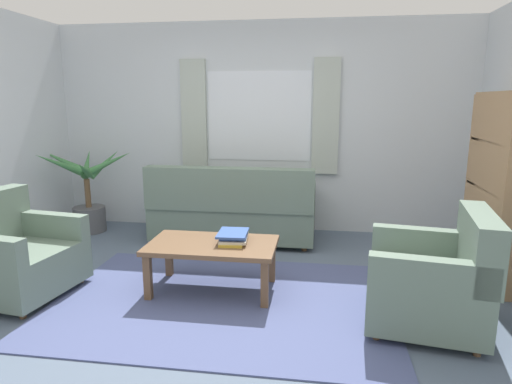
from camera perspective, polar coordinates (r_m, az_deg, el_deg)
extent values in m
plane|color=slate|center=(3.77, -4.45, -14.06)|extent=(6.24, 6.24, 0.00)
cube|color=silver|center=(5.63, 0.47, 8.33)|extent=(5.32, 0.12, 2.60)
cube|color=white|center=(5.56, 0.38, 9.83)|extent=(1.30, 0.01, 1.10)
cube|color=#B2BCB2|center=(5.70, -8.07, 9.77)|extent=(0.32, 0.06, 1.40)
cube|color=#B2BCB2|center=(5.47, 9.10, 9.66)|extent=(0.32, 0.06, 1.40)
cube|color=#4C5684|center=(3.76, -4.45, -13.97)|extent=(2.78, 1.94, 0.01)
cube|color=slate|center=(5.26, -2.83, -3.55)|extent=(1.90, 0.80, 0.38)
cube|color=slate|center=(4.86, -3.61, 0.37)|extent=(1.90, 0.20, 0.48)
cube|color=slate|center=(5.09, 6.79, -0.54)|extent=(0.16, 0.80, 0.24)
cube|color=slate|center=(5.42, -11.92, 0.04)|extent=(0.16, 0.80, 0.24)
cylinder|color=brown|center=(5.52, 6.54, -5.26)|extent=(0.06, 0.06, 0.06)
cylinder|color=brown|center=(5.81, -10.50, -4.49)|extent=(0.06, 0.06, 0.06)
cylinder|color=brown|center=(4.95, 6.30, -7.28)|extent=(0.06, 0.06, 0.06)
cylinder|color=brown|center=(5.28, -12.59, -6.27)|extent=(0.06, 0.06, 0.06)
cube|color=slate|center=(4.28, -28.31, -8.76)|extent=(0.91, 0.94, 0.36)
cube|color=slate|center=(4.45, -25.45, -3.84)|extent=(0.81, 0.23, 0.22)
cylinder|color=brown|center=(3.93, -28.10, -13.89)|extent=(0.05, 0.05, 0.06)
cylinder|color=brown|center=(4.39, -21.86, -10.63)|extent=(0.05, 0.05, 0.06)
cylinder|color=brown|center=(4.79, -27.99, -9.28)|extent=(0.05, 0.05, 0.06)
cube|color=slate|center=(3.55, 21.06, -12.28)|extent=(0.92, 0.95, 0.36)
cube|color=slate|center=(3.45, 27.06, -6.20)|extent=(0.30, 0.86, 0.46)
cube|color=slate|center=(3.78, 21.03, -6.07)|extent=(0.81, 0.24, 0.22)
cube|color=slate|center=(3.11, 21.89, -10.03)|extent=(0.81, 0.24, 0.22)
cylinder|color=brown|center=(3.93, 15.73, -12.86)|extent=(0.05, 0.05, 0.06)
cylinder|color=brown|center=(3.32, 15.40, -17.66)|extent=(0.05, 0.05, 0.06)
cylinder|color=brown|center=(3.98, 25.23, -13.26)|extent=(0.05, 0.05, 0.06)
cylinder|color=brown|center=(3.38, 26.86, -18.02)|extent=(0.05, 0.05, 0.06)
cube|color=brown|center=(3.82, -5.72, -6.91)|extent=(1.10, 0.64, 0.04)
cube|color=brown|center=(3.81, -13.92, -10.78)|extent=(0.06, 0.06, 0.40)
cube|color=brown|center=(3.57, 1.14, -11.99)|extent=(0.06, 0.06, 0.40)
cube|color=brown|center=(4.26, -11.27, -8.20)|extent=(0.06, 0.06, 0.40)
cube|color=brown|center=(4.05, 2.08, -9.04)|extent=(0.06, 0.06, 0.40)
cube|color=gold|center=(3.82, -3.02, -6.38)|extent=(0.21, 0.34, 0.02)
cube|color=beige|center=(3.83, -2.89, -5.97)|extent=(0.26, 0.35, 0.02)
cube|color=#335199|center=(3.82, -2.89, -5.64)|extent=(0.25, 0.28, 0.02)
cube|color=#335199|center=(3.80, -3.04, -5.38)|extent=(0.26, 0.33, 0.02)
cylinder|color=#56565B|center=(5.99, -20.85, -3.32)|extent=(0.40, 0.40, 0.32)
cylinder|color=brown|center=(5.92, -21.08, -0.14)|extent=(0.07, 0.07, 0.36)
cone|color=#47894C|center=(5.75, -18.60, 3.65)|extent=(0.59, 0.19, 0.35)
cone|color=#47894C|center=(5.96, -19.12, 3.54)|extent=(0.33, 0.43, 0.40)
cone|color=#47894C|center=(6.10, -21.14, 3.53)|extent=(0.24, 0.44, 0.39)
cone|color=#47894C|center=(6.03, -23.99, 3.78)|extent=(0.64, 0.14, 0.35)
cone|color=#47894C|center=(5.71, -24.28, 3.37)|extent=(0.34, 0.61, 0.40)
cone|color=#47894C|center=(5.64, -21.46, 2.78)|extent=(0.24, 0.45, 0.30)
cube|color=#A87F56|center=(4.90, 27.39, 1.19)|extent=(0.30, 0.04, 1.70)
cube|color=#A87F56|center=(4.44, 27.52, 0.19)|extent=(0.02, 0.90, 1.70)
cube|color=#A87F56|center=(4.71, 28.17, -9.93)|extent=(0.30, 0.86, 0.02)
cube|color=#A87F56|center=(4.58, 28.69, -4.96)|extent=(0.30, 0.86, 0.02)
cube|color=#A87F56|center=(4.48, 29.22, 0.26)|extent=(0.30, 0.86, 0.02)
cube|color=#A87F56|center=(4.43, 29.77, 5.65)|extent=(0.30, 0.86, 0.02)
cube|color=#A87F56|center=(4.42, 30.34, 11.13)|extent=(0.30, 0.86, 0.02)
cube|color=gold|center=(4.32, 30.14, 1.63)|extent=(0.27, 0.09, 0.26)
cube|color=#335199|center=(4.41, 29.65, 1.38)|extent=(0.23, 0.07, 0.18)
cube|color=gold|center=(4.49, 29.25, 1.90)|extent=(0.27, 0.08, 0.23)
cube|color=#B23833|center=(4.58, 28.85, 2.09)|extent=(0.24, 0.07, 0.23)
cube|color=gold|center=(4.64, 28.56, 2.48)|extent=(0.24, 0.06, 0.27)
cube|color=#2D2D33|center=(4.72, 28.23, 2.50)|extent=(0.25, 0.08, 0.25)
cube|color=gold|center=(4.80, 27.87, 2.67)|extent=(0.25, 0.08, 0.25)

